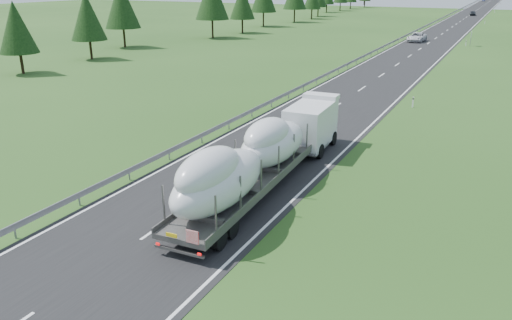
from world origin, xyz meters
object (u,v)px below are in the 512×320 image
at_px(boat_truck, 262,152).
at_px(distant_van, 417,37).
at_px(distant_car_dark, 473,13).
at_px(distant_car_blue, 484,0).
at_px(highway_sign, 471,36).

bearing_deg(boat_truck, distant_van, 93.60).
bearing_deg(distant_car_dark, distant_car_blue, 86.03).
height_order(highway_sign, distant_van, highway_sign).
bearing_deg(distant_car_blue, boat_truck, -91.24).
relative_size(boat_truck, distant_car_blue, 4.68).
relative_size(distant_car_dark, distant_car_blue, 1.04).
xyz_separation_m(boat_truck, distant_car_blue, (-5.31, 266.49, -1.54)).
distance_m(distant_van, distant_car_dark, 79.05).
bearing_deg(distant_car_blue, distant_van, -92.22).
distance_m(highway_sign, distant_car_blue, 193.25).
bearing_deg(highway_sign, distant_car_blue, 93.02).
bearing_deg(distant_car_blue, distant_car_dark, -90.35).
xyz_separation_m(boat_truck, distant_van, (-4.79, 75.99, -1.38)).
xyz_separation_m(distant_van, distant_car_blue, (-0.52, 190.50, -0.16)).
height_order(boat_truck, distant_van, boat_truck).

